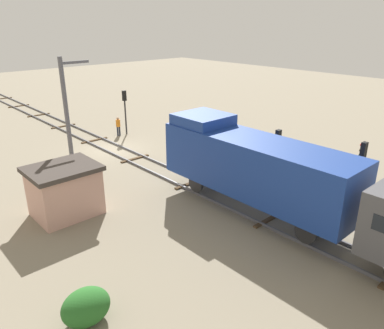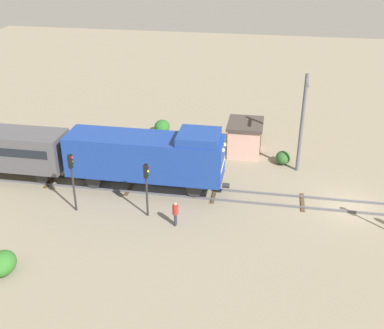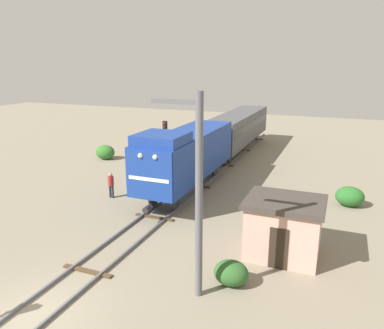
# 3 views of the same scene
# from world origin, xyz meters

# --- Properties ---
(ground_plane) EXTENTS (111.56, 111.56, 0.00)m
(ground_plane) POSITION_xyz_m (0.00, 0.00, 0.00)
(ground_plane) COLOR gray
(railway_track) EXTENTS (2.40, 74.37, 0.16)m
(railway_track) POSITION_xyz_m (0.00, -0.00, 0.07)
(railway_track) COLOR #595960
(railway_track) RESTS_ON ground
(locomotive) EXTENTS (2.90, 11.60, 4.60)m
(locomotive) POSITION_xyz_m (0.00, 14.10, 2.77)
(locomotive) COLOR navy
(locomotive) RESTS_ON railway_track
(traffic_signal_mid) EXTENTS (0.32, 0.34, 3.79)m
(traffic_signal_mid) POSITION_xyz_m (-3.40, 13.29, 2.65)
(traffic_signal_mid) COLOR #262628
(traffic_signal_mid) RESTS_ON ground
(traffic_signal_far) EXTENTS (0.32, 0.34, 4.15)m
(traffic_signal_far) POSITION_xyz_m (-3.60, 18.22, 2.89)
(traffic_signal_far) COLOR #262628
(traffic_signal_far) RESTS_ON ground
(worker_by_signal) EXTENTS (0.38, 0.38, 1.70)m
(worker_by_signal) POSITION_xyz_m (-4.20, 11.25, 1.00)
(worker_by_signal) COLOR #262B38
(worker_by_signal) RESTS_ON ground
(catenary_mast) EXTENTS (1.94, 0.28, 7.78)m
(catenary_mast) POSITION_xyz_m (4.94, 3.39, 4.14)
(catenary_mast) COLOR #595960
(catenary_mast) RESTS_ON ground
(relay_hut) EXTENTS (3.50, 2.90, 2.74)m
(relay_hut) POSITION_xyz_m (7.50, 7.74, 1.39)
(relay_hut) COLOR #D19E8C
(relay_hut) RESTS_ON ground
(bush_near) EXTENTS (1.81, 1.48, 1.32)m
(bush_near) POSITION_xyz_m (-10.50, 19.70, 0.66)
(bush_near) COLOR #2E6B26
(bush_near) RESTS_ON ground
(bush_mid) EXTENTS (1.72, 1.41, 1.25)m
(bush_mid) POSITION_xyz_m (10.42, 15.53, 0.63)
(bush_mid) COLOR #286526
(bush_mid) RESTS_ON ground
(bush_far) EXTENTS (1.42, 1.16, 1.03)m
(bush_far) POSITION_xyz_m (5.97, 4.52, 0.52)
(bush_far) COLOR #2B5926
(bush_far) RESTS_ON ground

